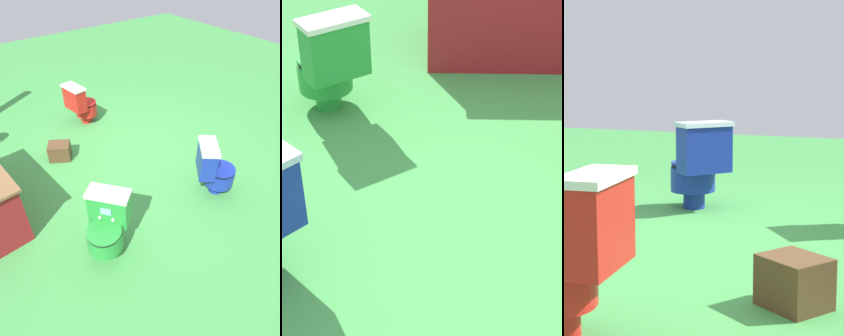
# 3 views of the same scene
# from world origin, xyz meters

# --- Properties ---
(ground) EXTENTS (14.00, 14.00, 0.00)m
(ground) POSITION_xyz_m (0.00, 0.00, 0.00)
(ground) COLOR #429947
(toilet_green) EXTENTS (0.62, 0.64, 0.73)m
(toilet_green) POSITION_xyz_m (-1.14, 1.02, 0.37)
(toilet_green) COLOR green
(toilet_green) RESTS_ON ground
(vendor_table) EXTENTS (1.52, 0.97, 0.85)m
(vendor_table) POSITION_xyz_m (0.13, 2.08, 0.39)
(vendor_table) COLOR maroon
(vendor_table) RESTS_ON ground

